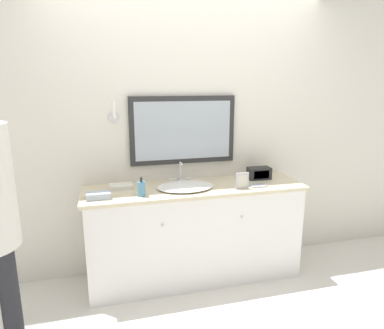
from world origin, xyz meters
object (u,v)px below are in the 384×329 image
at_px(appliance_box, 259,173).
at_px(picture_frame, 242,181).
at_px(sink_basin, 185,186).
at_px(soap_bottle, 141,189).

relative_size(appliance_box, picture_frame, 1.46).
distance_m(appliance_box, picture_frame, 0.37).
xyz_separation_m(sink_basin, soap_bottle, (-0.39, -0.12, 0.04)).
distance_m(soap_bottle, picture_frame, 0.85).
bearing_deg(soap_bottle, sink_basin, 16.63).
bearing_deg(soap_bottle, picture_frame, -2.07).
distance_m(sink_basin, appliance_box, 0.74).
xyz_separation_m(sink_basin, appliance_box, (0.74, 0.10, 0.04)).
relative_size(soap_bottle, picture_frame, 1.11).
bearing_deg(picture_frame, appliance_box, 42.20).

